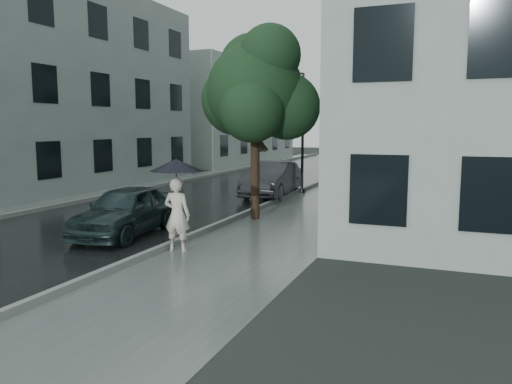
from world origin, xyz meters
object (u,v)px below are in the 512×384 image
at_px(lamp_post, 300,124).
at_px(car_far, 272,179).
at_px(pedestrian, 177,215).
at_px(street_tree, 256,90).
at_px(car_near, 126,210).

relative_size(lamp_post, car_far, 1.20).
bearing_deg(pedestrian, car_far, -86.81).
relative_size(street_tree, car_far, 1.35).
height_order(lamp_post, car_near, lamp_post).
distance_m(pedestrian, street_tree, 5.68).
distance_m(street_tree, car_far, 6.11).
xyz_separation_m(car_near, car_far, (1.14, 8.58, 0.06)).
bearing_deg(lamp_post, pedestrian, -72.98).
distance_m(pedestrian, car_far, 9.75).
xyz_separation_m(street_tree, car_near, (-2.39, -3.61, -3.38)).
relative_size(street_tree, lamp_post, 1.12).
height_order(pedestrian, car_far, pedestrian).
bearing_deg(street_tree, car_near, -123.58).
distance_m(car_near, car_far, 8.65).
height_order(pedestrian, street_tree, street_tree).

